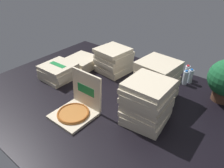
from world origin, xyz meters
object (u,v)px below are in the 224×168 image
pizza_stack_right_far (59,72)px  water_bottle_1 (169,64)px  pizza_stack_right_near (157,80)px  water_bottle_4 (153,65)px  pizza_stack_right_mid (82,62)px  water_bottle_5 (164,81)px  ice_bucket (167,73)px  water_bottle_2 (190,76)px  water_bottle_3 (187,72)px  pizza_stack_center_far (147,102)px  water_bottle_0 (185,78)px  pizza_stack_left_mid (114,60)px  open_pizza_box (77,107)px

pizza_stack_right_far → water_bottle_1: pizza_stack_right_far is taller
pizza_stack_right_near → water_bottle_4: 0.68m
pizza_stack_right_mid → water_bottle_5: bearing=11.6°
ice_bucket → water_bottle_2: water_bottle_2 is taller
pizza_stack_right_far → water_bottle_3: bearing=38.7°
water_bottle_1 → pizza_stack_right_far: bearing=-132.5°
water_bottle_3 → pizza_stack_right_near: bearing=-100.6°
pizza_stack_right_near → water_bottle_3: pizza_stack_right_near is taller
pizza_stack_right_mid → water_bottle_5: (1.23, 0.25, 0.02)m
water_bottle_2 → water_bottle_4: bearing=-178.8°
pizza_stack_right_mid → water_bottle_1: size_ratio=2.18×
pizza_stack_right_far → water_bottle_5: 1.41m
water_bottle_2 → water_bottle_5: bearing=-123.7°
water_bottle_3 → water_bottle_5: bearing=-109.0°
water_bottle_2 → pizza_stack_center_far: bearing=-93.6°
water_bottle_2 → water_bottle_5: 0.40m
pizza_stack_right_far → water_bottle_1: size_ratio=2.18×
pizza_stack_right_far → water_bottle_0: bearing=33.7°
pizza_stack_right_near → water_bottle_4: bearing=122.2°
pizza_stack_left_mid → water_bottle_4: pizza_stack_left_mid is taller
ice_bucket → pizza_stack_center_far: bearing=-76.1°
open_pizza_box → water_bottle_5: bearing=65.9°
ice_bucket → water_bottle_5: (0.08, -0.27, 0.03)m
water_bottle_0 → pizza_stack_center_far: bearing=-91.7°
water_bottle_2 → water_bottle_3: 0.11m
water_bottle_0 → water_bottle_5: (-0.18, -0.25, 0.00)m
water_bottle_5 → water_bottle_3: bearing=71.0°
pizza_stack_right_mid → water_bottle_1: 1.29m
pizza_stack_left_mid → pizza_stack_right_far: bearing=-126.8°
pizza_stack_right_far → water_bottle_3: pizza_stack_right_far is taller
open_pizza_box → water_bottle_5: size_ratio=2.18×
open_pizza_box → pizza_stack_right_mid: (-0.76, 0.80, -0.01)m
water_bottle_3 → water_bottle_5: (-0.14, -0.41, 0.00)m
pizza_stack_left_mid → water_bottle_1: 0.81m
pizza_stack_right_mid → water_bottle_3: (1.37, 0.66, 0.02)m
pizza_stack_center_far → water_bottle_5: 0.72m
pizza_stack_center_far → water_bottle_1: size_ratio=2.28×
water_bottle_4 → open_pizza_box: bearing=-95.6°
pizza_stack_right_near → pizza_stack_right_far: bearing=-160.3°
pizza_stack_right_far → pizza_stack_right_near: size_ratio=0.96×
open_pizza_box → pizza_stack_right_mid: open_pizza_box is taller
pizza_stack_right_far → water_bottle_4: pizza_stack_right_far is taller
water_bottle_3 → pizza_stack_right_mid: bearing=-154.2°
pizza_stack_right_mid → water_bottle_2: size_ratio=2.18×
open_pizza_box → water_bottle_2: (0.69, 1.39, 0.01)m
pizza_stack_right_mid → water_bottle_0: bearing=19.7°
pizza_stack_left_mid → water_bottle_5: 0.77m
water_bottle_2 → water_bottle_3: same height
water_bottle_0 → water_bottle_3: size_ratio=1.00×
pizza_stack_center_far → pizza_stack_left_mid: 1.12m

